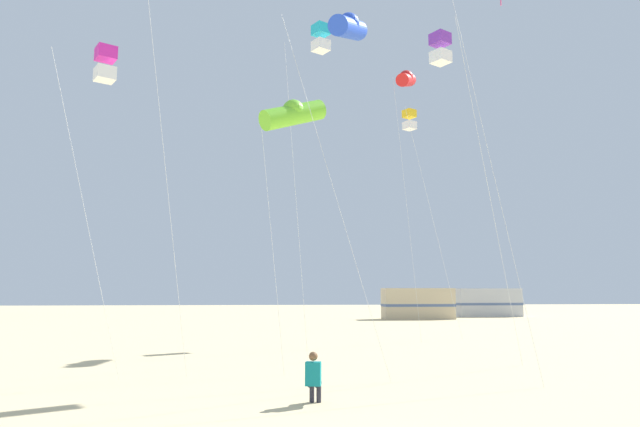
# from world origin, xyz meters

# --- Properties ---
(kite_flyer_standing) EXTENTS (0.42, 0.55, 1.16)m
(kite_flyer_standing) POSITION_xyz_m (-0.59, 5.71, 0.61)
(kite_flyer_standing) COLOR #147F84
(kite_flyer_standing) RESTS_ON ground
(kite_tube_blue) EXTENTS (3.21, 3.61, 12.23)m
(kite_tube_blue) POSITION_xyz_m (1.06, 10.93, 11.52)
(kite_tube_blue) COLOR silver
(kite_tube_blue) RESTS_ON ground
(kite_box_magenta) EXTENTS (2.48, 1.68, 10.43)m
(kite_box_magenta) POSITION_xyz_m (-6.96, 10.91, 9.83)
(kite_box_magenta) COLOR silver
(kite_box_magenta) RESTS_ON ground
(kite_box_gold) EXTENTS (3.26, 2.79, 12.77)m
(kite_box_gold) POSITION_xyz_m (6.44, 23.26, 12.17)
(kite_box_gold) COLOR silver
(kite_box_gold) RESTS_ON ground
(kite_tube_scarlet) EXTENTS (1.70, 2.55, 14.63)m
(kite_tube_scarlet) POSITION_xyz_m (5.84, 21.56, 13.92)
(kite_tube_scarlet) COLOR silver
(kite_tube_scarlet) RESTS_ON ground
(kite_tube_lime) EXTENTS (2.50, 2.07, 9.21)m
(kite_tube_lime) POSITION_xyz_m (-0.80, 11.35, 8.50)
(kite_tube_lime) COLOR silver
(kite_tube_lime) RESTS_ON ground
(kite_box_cyan) EXTENTS (1.90, 2.10, 13.44)m
(kite_box_cyan) POSITION_xyz_m (0.48, 14.72, 12.83)
(kite_box_cyan) COLOR silver
(kite_box_cyan) RESTS_ON ground
(kite_box_violet) EXTENTS (2.87, 2.87, 11.95)m
(kite_box_violet) POSITION_xyz_m (4.65, 11.98, 11.35)
(kite_box_violet) COLOR silver
(kite_box_violet) RESTS_ON ground
(rv_van_tan) EXTENTS (6.45, 2.36, 2.80)m
(rv_van_tan) POSITION_xyz_m (12.38, 44.01, 1.39)
(rv_van_tan) COLOR #C6B28C
(rv_van_tan) RESTS_ON ground
(rv_van_silver) EXTENTS (6.48, 2.46, 2.80)m
(rv_van_silver) POSITION_xyz_m (20.81, 48.51, 1.39)
(rv_van_silver) COLOR #B7BABF
(rv_van_silver) RESTS_ON ground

